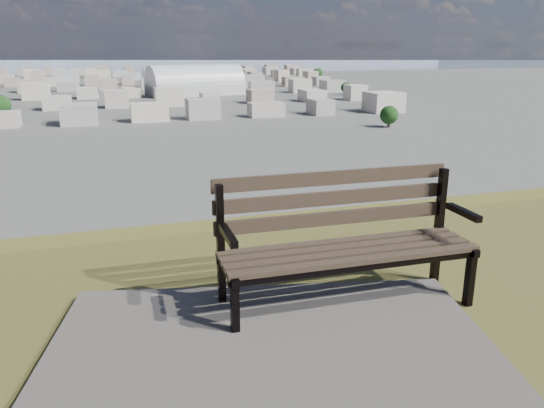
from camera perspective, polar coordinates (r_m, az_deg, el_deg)
name	(u,v)px	position (r m, az deg, el deg)	size (l,w,h in m)	color
park_bench	(344,234)	(4.23, 7.71, -3.19)	(2.02, 0.68, 1.05)	#3E3424
arena	(195,86)	(308.11, -8.23, 12.48)	(55.64, 32.77, 22.00)	beige
city_blocks	(106,80)	(396.73, -17.45, 12.57)	(395.00, 361.00, 7.00)	beige
city_trees	(57,87)	(322.22, -22.08, 11.57)	(406.52, 387.20, 9.98)	black
bay_water	(102,63)	(901.99, -17.83, 14.23)	(2400.00, 700.00, 0.12)	gray
far_hills	(73,46)	(1405.71, -20.61, 15.63)	(2050.00, 340.00, 60.00)	#8D97AF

